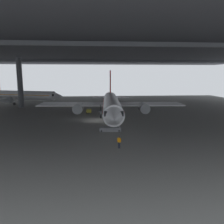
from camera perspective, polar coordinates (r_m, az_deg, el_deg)
The scene contains 8 objects.
ground_plane at distance 46.66m, azimuth -4.09°, elevation -2.13°, with size 110.00×110.00×0.00m, color gray.
hangar_structure at distance 59.72m, azimuth -4.47°, elevation 14.95°, with size 121.00×99.00×15.72m.
airplane_main at distance 46.30m, azimuth -0.16°, elevation 1.93°, with size 32.24×33.41×10.60m.
boarding_stairs at distance 37.60m, azimuth -0.57°, elevation -3.84°, with size 4.09×1.69×4.48m.
crew_worker_near_nose at distance 28.74m, azimuth 1.86°, elevation -7.66°, with size 0.45×0.40×1.61m.
crew_worker_by_stairs at distance 39.95m, azimuth -0.73°, elevation -2.67°, with size 0.36×0.50×1.69m.
airplane_distant at distance 76.80m, azimuth -22.32°, elevation 4.04°, with size 27.56×27.29×9.20m.
baggage_tug at distance 55.80m, azimuth -6.00°, elevation 0.31°, with size 1.34×2.24×0.90m.
Camera 1 is at (-0.41, -45.70, 9.38)m, focal length 35.28 mm.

